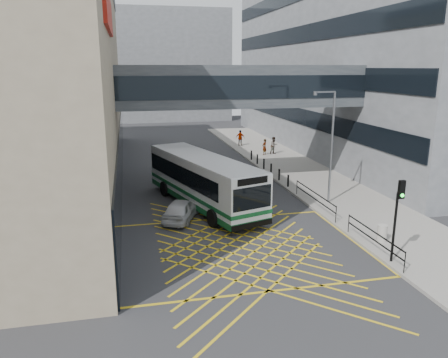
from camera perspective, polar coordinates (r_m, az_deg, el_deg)
ground at (r=22.32m, az=2.25°, el=-9.00°), size 120.00×120.00×0.00m
building_right at (r=52.67m, az=22.01°, el=14.67°), size 24.09×44.00×20.00m
building_far at (r=79.86m, az=-10.46°, el=14.31°), size 28.00×16.00×18.00m
skybridge at (r=32.88m, az=2.14°, el=12.04°), size 20.00×4.10×3.00m
pavement at (r=38.62m, az=9.56°, el=1.08°), size 6.00×54.00×0.16m
box_junction at (r=22.32m, az=2.25°, el=-8.99°), size 12.00×9.00×0.01m
bus at (r=28.46m, az=-2.87°, el=-0.06°), size 6.05×11.95×3.28m
car_white at (r=26.14m, az=-5.59°, el=-3.95°), size 3.22×4.47×1.32m
car_dark at (r=35.41m, az=-2.82°, el=1.25°), size 2.62×5.32×1.60m
car_silver at (r=34.33m, az=-2.35°, el=0.73°), size 3.71×5.18×1.48m
traffic_light at (r=20.99m, az=21.76°, el=-3.71°), size 0.28×0.45×3.92m
street_lamp at (r=28.86m, az=13.66°, el=4.90°), size 1.65×0.45×7.25m
litter_bin at (r=24.02m, az=19.94°, el=-6.64°), size 0.50×0.50×0.86m
kerb_railings at (r=25.69m, az=14.66°, el=-4.19°), size 0.05×12.54×1.00m
bollards at (r=37.57m, az=5.69°, el=1.67°), size 0.14×10.14×0.90m
pedestrian_a at (r=44.71m, az=5.30°, el=4.19°), size 0.78×0.76×1.60m
pedestrian_b at (r=45.19m, az=6.53°, el=4.36°), size 0.97×0.76×1.75m
pedestrian_c at (r=49.72m, az=2.14°, el=5.37°), size 1.15×0.88×1.76m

